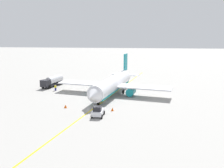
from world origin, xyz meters
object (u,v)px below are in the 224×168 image
at_px(refueling_worker, 55,88).
at_px(safety_cone_nose, 112,109).
at_px(airplane, 113,84).
at_px(safety_cone_wingtip, 65,106).
at_px(pushback_tug, 98,112).
at_px(fuel_tanker, 53,81).

height_order(refueling_worker, safety_cone_nose, refueling_worker).
bearing_deg(airplane, safety_cone_wingtip, -34.72).
xyz_separation_m(airplane, refueling_worker, (-2.97, -16.93, -1.98)).
bearing_deg(airplane, pushback_tug, -3.46).
height_order(fuel_tanker, pushback_tug, fuel_tanker).
distance_m(fuel_tanker, safety_cone_nose, 31.29).
relative_size(airplane, fuel_tanker, 3.16).
xyz_separation_m(fuel_tanker, pushback_tug, (27.00, 18.55, -0.71)).
distance_m(safety_cone_nose, safety_cone_wingtip, 10.75).
height_order(fuel_tanker, refueling_worker, fuel_tanker).
xyz_separation_m(airplane, fuel_tanker, (-8.59, -19.66, -1.09)).
height_order(pushback_tug, refueling_worker, pushback_tug).
xyz_separation_m(fuel_tanker, safety_cone_wingtip, (21.97, 10.40, -1.35)).
bearing_deg(pushback_tug, airplane, 176.54).
distance_m(fuel_tanker, refueling_worker, 6.31).
height_order(airplane, pushback_tug, airplane).
height_order(refueling_worker, safety_cone_wingtip, refueling_worker).
distance_m(airplane, fuel_tanker, 21.48).
xyz_separation_m(pushback_tug, safety_cone_nose, (-3.92, 2.53, -0.66)).
xyz_separation_m(refueling_worker, safety_cone_wingtip, (16.35, 7.67, -0.45)).
relative_size(fuel_tanker, safety_cone_wingtip, 13.75).
bearing_deg(refueling_worker, airplane, 80.05).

